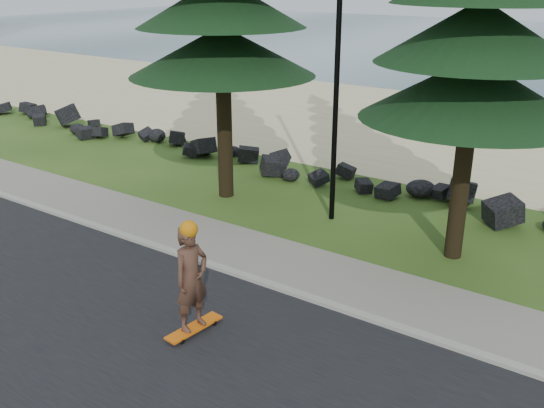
% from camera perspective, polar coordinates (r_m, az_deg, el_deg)
% --- Properties ---
extents(ground, '(160.00, 160.00, 0.00)m').
position_cam_1_polar(ground, '(14.10, -0.82, -5.44)').
color(ground, '#2E4E18').
rests_on(ground, ground).
extents(road, '(160.00, 7.00, 0.02)m').
position_cam_1_polar(road, '(11.25, -14.63, -13.66)').
color(road, black).
rests_on(road, ground).
extents(kerb, '(160.00, 0.20, 0.10)m').
position_cam_1_polar(kerb, '(13.44, -3.06, -6.65)').
color(kerb, '#9F9C8F').
rests_on(kerb, ground).
extents(sidewalk, '(160.00, 2.00, 0.08)m').
position_cam_1_polar(sidewalk, '(14.23, -0.35, -5.00)').
color(sidewalk, gray).
rests_on(sidewalk, ground).
extents(beach_sand, '(160.00, 15.00, 0.01)m').
position_cam_1_polar(beach_sand, '(26.58, 17.74, 6.37)').
color(beach_sand, '#CFB98A').
rests_on(beach_sand, ground).
extents(seawall_boulders, '(60.00, 2.40, 1.10)m').
position_cam_1_polar(seawall_boulders, '(18.58, 9.25, 0.98)').
color(seawall_boulders, black).
rests_on(seawall_boulders, ground).
extents(lamp_post, '(0.25, 0.14, 8.14)m').
position_cam_1_polar(lamp_post, '(15.49, 6.16, 12.94)').
color(lamp_post, black).
rests_on(lamp_post, ground).
extents(skateboarder, '(0.56, 1.23, 2.24)m').
position_cam_1_polar(skateboarder, '(11.05, -7.59, -7.02)').
color(skateboarder, orange).
rests_on(skateboarder, ground).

